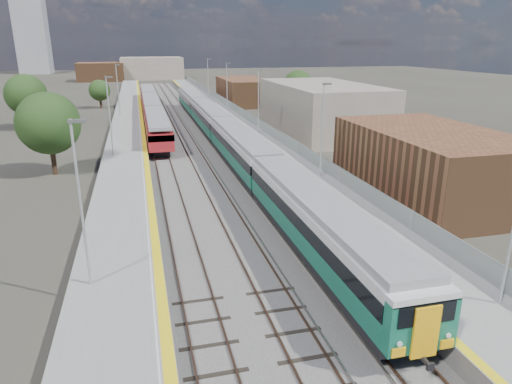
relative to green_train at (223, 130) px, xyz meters
name	(u,v)px	position (x,y,z in m)	size (l,w,h in m)	color
ground	(197,131)	(-1.50, 11.61, -2.14)	(320.00, 320.00, 0.00)	#47443A
ballast_bed	(178,129)	(-3.75, 14.11, -2.11)	(10.50, 155.00, 0.06)	#565451
tracks	(182,126)	(-3.15, 15.79, -2.04)	(8.96, 160.00, 0.17)	#4C3323
platform_right	(231,123)	(3.78, 14.10, -1.61)	(4.70, 155.00, 8.52)	slate
platform_left	(128,127)	(-10.55, 14.10, -1.63)	(4.30, 155.00, 8.52)	slate
buildings	(97,46)	(-19.62, 100.21, 8.56)	(72.00, 185.50, 40.00)	brown
green_train	(223,130)	(0.00, 0.00, 0.00)	(2.76, 77.01, 3.04)	black
red_train	(152,108)	(-7.00, 22.48, -0.18)	(2.64, 53.52, 3.33)	black
tree_a	(48,123)	(-16.78, -6.66, 2.54)	(5.49, 5.49, 7.44)	#382619
tree_b	(26,95)	(-23.71, 18.95, 2.57)	(5.52, 5.52, 7.49)	#382619
tree_c	(100,90)	(-15.58, 39.02, 1.09)	(3.80, 3.80, 5.15)	#382619
tree_d	(298,86)	(17.88, 25.62, 2.30)	(5.21, 5.21, 7.06)	#382619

